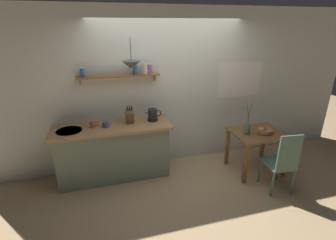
% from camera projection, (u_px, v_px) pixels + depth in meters
% --- Properties ---
extents(ground_plane, '(14.00, 14.00, 0.00)m').
position_uv_depth(ground_plane, '(178.00, 177.00, 4.18)').
color(ground_plane, tan).
extents(back_wall, '(6.80, 0.11, 2.70)m').
position_uv_depth(back_wall, '(179.00, 89.00, 4.33)').
color(back_wall, silver).
rests_on(back_wall, ground_plane).
extents(kitchen_counter, '(1.83, 0.63, 0.93)m').
position_uv_depth(kitchen_counter, '(114.00, 151.00, 4.05)').
color(kitchen_counter, gray).
rests_on(kitchen_counter, ground_plane).
extents(wall_shelf, '(1.27, 0.20, 0.30)m').
position_uv_depth(wall_shelf, '(130.00, 72.00, 3.84)').
color(wall_shelf, brown).
extents(dining_table, '(0.85, 0.70, 0.72)m').
position_uv_depth(dining_table, '(257.00, 139.00, 4.19)').
color(dining_table, brown).
rests_on(dining_table, ground_plane).
extents(dining_chair_near, '(0.43, 0.47, 1.00)m').
position_uv_depth(dining_chair_near, '(282.00, 161.00, 3.64)').
color(dining_chair_near, '#4C6B5B').
rests_on(dining_chair_near, ground_plane).
extents(fruit_bowl, '(0.24, 0.24, 0.13)m').
position_uv_depth(fruit_bowl, '(264.00, 130.00, 4.08)').
color(fruit_bowl, '#BC704C').
rests_on(fruit_bowl, dining_table).
extents(twig_vase, '(0.11, 0.11, 0.54)m').
position_uv_depth(twig_vase, '(247.00, 128.00, 4.04)').
color(twig_vase, '#567056').
rests_on(twig_vase, dining_table).
extents(electric_kettle, '(0.26, 0.18, 0.22)m').
position_uv_depth(electric_kettle, '(153.00, 115.00, 4.05)').
color(electric_kettle, black).
rests_on(electric_kettle, kitchen_counter).
extents(knife_block, '(0.12, 0.19, 0.30)m').
position_uv_depth(knife_block, '(130.00, 116.00, 3.95)').
color(knife_block, brown).
rests_on(knife_block, kitchen_counter).
extents(coffee_mug_by_sink, '(0.12, 0.08, 0.10)m').
position_uv_depth(coffee_mug_by_sink, '(93.00, 124.00, 3.79)').
color(coffee_mug_by_sink, '#C6664C').
rests_on(coffee_mug_by_sink, kitchen_counter).
extents(coffee_mug_spare, '(0.13, 0.10, 0.09)m').
position_uv_depth(coffee_mug_spare, '(105.00, 124.00, 3.81)').
color(coffee_mug_spare, '#3D5B89').
rests_on(coffee_mug_spare, kitchen_counter).
extents(pendant_lamp, '(0.27, 0.27, 0.47)m').
position_uv_depth(pendant_lamp, '(131.00, 65.00, 3.61)').
color(pendant_lamp, black).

